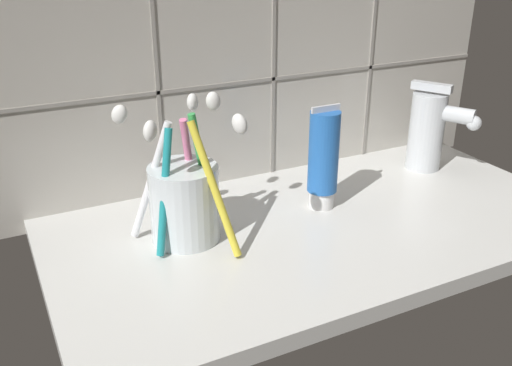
{
  "coord_description": "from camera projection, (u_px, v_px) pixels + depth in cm",
  "views": [
    {
      "loc": [
        -36.87,
        -54.33,
        36.14
      ],
      "look_at": [
        -8.94,
        1.49,
        8.49
      ],
      "focal_mm": 40.0,
      "sensor_mm": 36.0,
      "label": 1
    }
  ],
  "objects": [
    {
      "name": "toothbrush_cup",
      "position": [
        185.0,
        199.0,
        0.67
      ],
      "size": [
        12.34,
        14.02,
        17.83
      ],
      "color": "silver",
      "rests_on": "sink_counter"
    },
    {
      "name": "sink_counter",
      "position": [
        323.0,
        228.0,
        0.74
      ],
      "size": [
        69.0,
        35.68,
        2.0
      ],
      "primitive_type": "cube",
      "color": "silver",
      "rests_on": "ground"
    },
    {
      "name": "tile_wall_backsplash",
      "position": [
        260.0,
        42.0,
        0.8
      ],
      "size": [
        79.0,
        1.72,
        43.72
      ],
      "color": "#B7B2A8",
      "rests_on": "ground"
    },
    {
      "name": "sink_faucet",
      "position": [
        430.0,
        128.0,
        0.87
      ],
      "size": [
        7.08,
        9.94,
        13.54
      ],
      "rotation": [
        0.0,
        0.0,
        -1.05
      ],
      "color": "silver",
      "rests_on": "sink_counter"
    },
    {
      "name": "toothpaste_tube",
      "position": [
        323.0,
        158.0,
        0.74
      ],
      "size": [
        4.17,
        3.97,
        14.08
      ],
      "color": "white",
      "rests_on": "sink_counter"
    }
  ]
}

